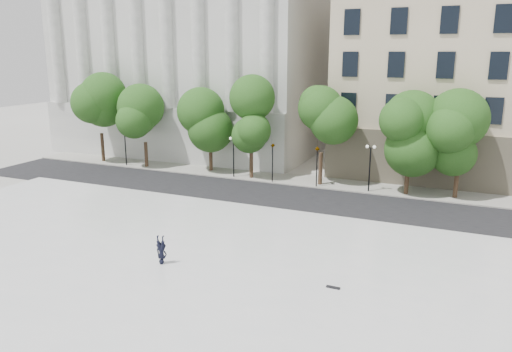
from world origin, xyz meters
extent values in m
plane|color=beige|center=(0.00, 0.00, 0.00)|extent=(160.00, 160.00, 0.00)
cube|color=silver|center=(0.00, 3.00, 0.23)|extent=(44.00, 22.00, 0.45)
cube|color=black|center=(0.00, 18.00, 0.01)|extent=(60.00, 8.00, 0.02)
cube|color=#A4A197|center=(0.00, 24.00, 0.06)|extent=(60.00, 4.00, 0.12)
cube|color=silver|center=(-17.00, 39.00, 12.50)|extent=(30.00, 26.00, 25.00)
cylinder|color=black|center=(-1.95, 22.30, 1.75)|extent=(0.10, 0.10, 3.50)
imported|color=black|center=(-1.95, 22.30, 3.82)|extent=(0.40, 1.59, 0.63)
cylinder|color=black|center=(2.26, 22.30, 1.75)|extent=(0.10, 0.10, 3.50)
imported|color=black|center=(2.26, 22.30, 3.89)|extent=(0.91, 1.96, 0.77)
imported|color=black|center=(-0.47, 2.08, 0.67)|extent=(0.90, 1.72, 0.45)
cube|color=black|center=(8.93, 3.00, 0.49)|extent=(0.70, 0.20, 0.07)
cylinder|color=#382619|center=(-22.32, 23.30, 1.59)|extent=(0.36, 0.36, 3.19)
sphere|color=#1F4F16|center=(-22.32, 23.30, 5.92)|extent=(4.22, 4.22, 4.22)
cylinder|color=#382619|center=(-16.35, 22.93, 1.34)|extent=(0.36, 0.36, 2.69)
sphere|color=#1F4F16|center=(-16.35, 22.93, 4.99)|extent=(4.25, 4.25, 4.25)
cylinder|color=#382619|center=(-9.35, 24.10, 1.46)|extent=(0.36, 0.36, 2.92)
sphere|color=#1F4F16|center=(-9.35, 24.10, 5.43)|extent=(4.11, 4.11, 4.11)
cylinder|color=#382619|center=(-4.37, 22.97, 1.56)|extent=(0.36, 0.36, 3.13)
sphere|color=#1F4F16|center=(-4.37, 22.97, 5.81)|extent=(3.82, 3.82, 3.82)
cylinder|color=#382619|center=(2.35, 23.18, 1.52)|extent=(0.36, 0.36, 3.03)
sphere|color=#1F4F16|center=(2.35, 23.18, 5.63)|extent=(3.64, 3.64, 3.64)
cylinder|color=#382619|center=(9.92, 23.07, 1.38)|extent=(0.36, 0.36, 2.75)
sphere|color=#1F4F16|center=(9.92, 23.07, 5.12)|extent=(4.22, 4.22, 4.22)
cylinder|color=#382619|center=(13.76, 23.56, 1.33)|extent=(0.36, 0.36, 2.67)
sphere|color=#1F4F16|center=(13.76, 23.56, 4.95)|extent=(4.26, 4.26, 4.26)
cylinder|color=black|center=(-18.69, 22.60, 1.97)|extent=(0.12, 0.12, 3.94)
cube|color=black|center=(-18.69, 22.60, 3.94)|extent=(0.60, 0.06, 0.06)
sphere|color=white|center=(-18.99, 22.60, 4.04)|extent=(0.28, 0.28, 0.28)
sphere|color=white|center=(-18.39, 22.60, 4.04)|extent=(0.28, 0.28, 0.28)
cylinder|color=black|center=(-6.06, 22.60, 1.86)|extent=(0.12, 0.12, 3.72)
cube|color=black|center=(-6.06, 22.60, 3.72)|extent=(0.60, 0.06, 0.06)
sphere|color=white|center=(-6.36, 22.60, 3.82)|extent=(0.28, 0.28, 0.28)
sphere|color=white|center=(-5.76, 22.60, 3.82)|extent=(0.28, 0.28, 0.28)
cylinder|color=black|center=(6.84, 22.60, 1.95)|extent=(0.12, 0.12, 3.90)
cube|color=black|center=(6.84, 22.60, 3.90)|extent=(0.60, 0.06, 0.06)
sphere|color=white|center=(6.54, 22.60, 4.00)|extent=(0.28, 0.28, 0.28)
sphere|color=white|center=(7.14, 22.60, 4.00)|extent=(0.28, 0.28, 0.28)
camera|label=1|loc=(14.40, -19.21, 11.80)|focal=35.00mm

